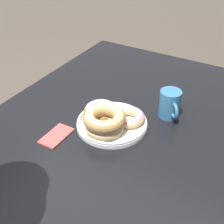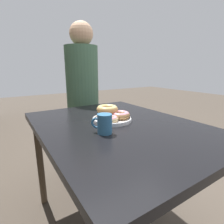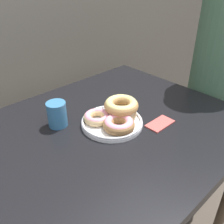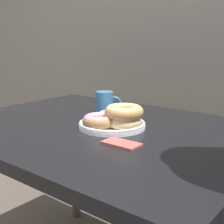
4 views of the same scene
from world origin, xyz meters
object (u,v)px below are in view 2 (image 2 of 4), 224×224
at_px(donut_plate, 111,115).
at_px(person_figure, 83,99).
at_px(dining_table, 118,136).
at_px(coffee_mug, 104,124).
at_px(napkin, 117,113).

xyz_separation_m(donut_plate, person_figure, (0.69, -0.10, -0.01)).
height_order(dining_table, donut_plate, donut_plate).
height_order(donut_plate, coffee_mug, coffee_mug).
relative_size(donut_plate, person_figure, 0.18).
xyz_separation_m(coffee_mug, person_figure, (0.86, -0.25, -0.03)).
xyz_separation_m(coffee_mug, napkin, (0.30, -0.28, -0.05)).
relative_size(dining_table, coffee_mug, 11.53).
xyz_separation_m(dining_table, coffee_mug, (-0.09, 0.15, 0.13)).
height_order(donut_plate, person_figure, person_figure).
distance_m(donut_plate, napkin, 0.19).
bearing_deg(napkin, coffee_mug, 136.99).
distance_m(dining_table, person_figure, 0.78).
distance_m(donut_plate, person_figure, 0.70).
bearing_deg(person_figure, dining_table, 172.25).
height_order(dining_table, coffee_mug, coffee_mug).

